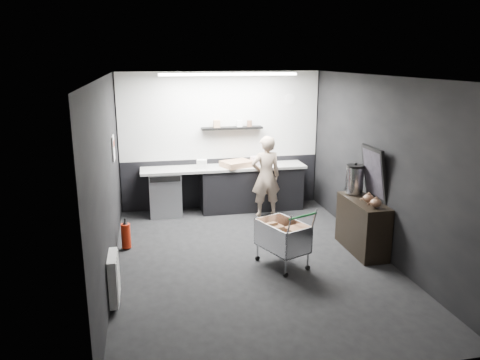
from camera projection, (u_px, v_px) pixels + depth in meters
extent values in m
plane|color=black|center=(252.00, 261.00, 7.02)|extent=(5.50, 5.50, 0.00)
plane|color=silver|center=(253.00, 77.00, 6.33)|extent=(5.50, 5.50, 0.00)
plane|color=black|center=(221.00, 141.00, 9.28)|extent=(5.50, 0.00, 5.50)
plane|color=black|center=(324.00, 247.00, 4.07)|extent=(5.50, 0.00, 5.50)
plane|color=black|center=(108.00, 181.00, 6.28)|extent=(0.00, 5.50, 5.50)
plane|color=black|center=(381.00, 167.00, 7.06)|extent=(0.00, 5.50, 5.50)
cube|color=silver|center=(221.00, 116.00, 9.13)|extent=(3.95, 0.02, 1.70)
cube|color=black|center=(222.00, 182.00, 9.48)|extent=(3.95, 0.02, 1.00)
cube|color=black|center=(232.00, 128.00, 9.13)|extent=(1.20, 0.22, 0.04)
cylinder|color=white|center=(290.00, 99.00, 9.32)|extent=(0.20, 0.03, 0.20)
cube|color=white|center=(113.00, 148.00, 7.47)|extent=(0.02, 0.30, 0.40)
cube|color=#B42F16|center=(113.00, 144.00, 7.45)|extent=(0.02, 0.22, 0.10)
cube|color=white|center=(114.00, 278.00, 5.70)|extent=(0.10, 0.50, 0.60)
cube|color=white|center=(229.00, 74.00, 8.09)|extent=(2.40, 0.20, 0.04)
cube|color=black|center=(251.00, 189.00, 9.31)|extent=(2.00, 0.56, 0.85)
cube|color=#A2A29D|center=(224.00, 168.00, 9.09)|extent=(3.20, 0.60, 0.05)
cube|color=#9EA0A5|center=(165.00, 193.00, 8.98)|extent=(0.60, 0.58, 0.85)
cube|color=black|center=(165.00, 179.00, 8.60)|extent=(0.56, 0.02, 0.10)
imported|color=beige|center=(266.00, 176.00, 8.83)|extent=(0.58, 0.40, 1.55)
cube|color=silver|center=(282.00, 248.00, 6.79)|extent=(0.73, 0.88, 0.02)
cube|color=silver|center=(267.00, 237.00, 6.70)|extent=(0.30, 0.70, 0.40)
cube|color=silver|center=(298.00, 234.00, 6.79)|extent=(0.30, 0.70, 0.40)
cube|color=silver|center=(290.00, 245.00, 6.40)|extent=(0.46, 0.20, 0.40)
cube|color=silver|center=(276.00, 227.00, 7.09)|extent=(0.46, 0.20, 0.40)
cylinder|color=silver|center=(275.00, 266.00, 6.47)|extent=(0.02, 0.02, 0.26)
cylinder|color=silver|center=(303.00, 264.00, 6.55)|extent=(0.02, 0.02, 0.26)
cylinder|color=silver|center=(263.00, 248.00, 7.10)|extent=(0.02, 0.02, 0.26)
cylinder|color=silver|center=(288.00, 246.00, 7.18)|extent=(0.02, 0.02, 0.26)
cylinder|color=#23813C|center=(292.00, 218.00, 6.24)|extent=(0.46, 0.21, 0.03)
cube|color=#92603D|center=(274.00, 235.00, 6.81)|extent=(0.30, 0.32, 0.33)
cube|color=#92603D|center=(293.00, 240.00, 6.68)|extent=(0.27, 0.30, 0.30)
cylinder|color=black|center=(275.00, 274.00, 6.50)|extent=(0.08, 0.05, 0.07)
cylinder|color=black|center=(263.00, 255.00, 7.13)|extent=(0.08, 0.05, 0.07)
cylinder|color=black|center=(303.00, 271.00, 6.58)|extent=(0.08, 0.05, 0.07)
cylinder|color=black|center=(288.00, 253.00, 7.21)|extent=(0.08, 0.05, 0.07)
cube|color=black|center=(362.00, 226.00, 7.28)|extent=(0.41, 1.10, 0.83)
cylinder|color=silver|center=(355.00, 180.00, 7.47)|extent=(0.28, 0.28, 0.42)
cylinder|color=black|center=(356.00, 166.00, 7.41)|extent=(0.28, 0.28, 0.04)
sphere|color=black|center=(356.00, 164.00, 7.40)|extent=(0.05, 0.05, 0.05)
ellipsoid|color=brown|center=(369.00, 198.00, 7.03)|extent=(0.17, 0.17, 0.13)
ellipsoid|color=brown|center=(376.00, 203.00, 6.81)|extent=(0.17, 0.17, 0.13)
cube|color=black|center=(375.00, 173.00, 7.15)|extent=(0.19, 0.64, 0.82)
cube|color=black|center=(373.00, 173.00, 7.14)|extent=(0.13, 0.55, 0.71)
cylinder|color=#AD200B|center=(126.00, 236.00, 7.39)|extent=(0.15, 0.15, 0.39)
cone|color=black|center=(125.00, 223.00, 7.34)|extent=(0.10, 0.10, 0.06)
cylinder|color=black|center=(125.00, 220.00, 7.33)|extent=(0.03, 0.03, 0.06)
cube|color=#AA7F5B|center=(237.00, 164.00, 9.07)|extent=(0.68, 0.60, 0.11)
cylinder|color=silver|center=(255.00, 161.00, 9.18)|extent=(0.17, 0.17, 0.17)
cube|color=white|center=(202.00, 164.00, 8.93)|extent=(0.21, 0.18, 0.17)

